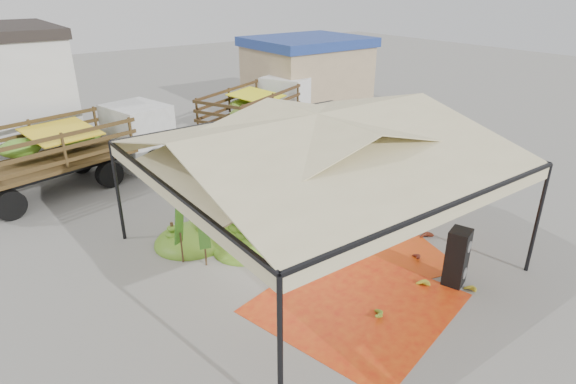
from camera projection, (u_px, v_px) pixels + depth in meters
ground at (314, 253)px, 13.54m from camera, size 90.00×90.00×0.00m
canopy_tent at (317, 141)px, 12.20m from camera, size 8.10×8.10×4.00m
building_tan at (307, 74)px, 27.68m from camera, size 6.30×5.30×4.10m
tarp_left at (356, 303)px, 11.45m from camera, size 5.03×4.88×0.01m
tarp_right at (367, 248)px, 13.79m from camera, size 4.61×4.74×0.01m
banana_heap at (241, 215)px, 14.47m from camera, size 6.22×5.57×1.12m
hand_yellow_a at (469, 289)px, 11.81m from camera, size 0.46×0.39×0.20m
hand_yellow_b at (423, 284)px, 11.99m from camera, size 0.55×0.48×0.22m
hand_red_a at (414, 256)px, 13.22m from camera, size 0.54×0.50×0.19m
hand_red_b at (427, 236)px, 14.23m from camera, size 0.65×0.63×0.23m
hand_green at (374, 312)px, 10.97m from camera, size 0.64×0.64×0.23m
hanging_bunches at (300, 148)px, 13.85m from camera, size 4.74×0.24×0.20m
speaker_stack at (457, 257)px, 11.91m from camera, size 0.67×0.63×1.51m
banana_leaves at (191, 261)px, 13.15m from camera, size 0.96×1.36×3.70m
vendor at (233, 171)px, 17.31m from camera, size 0.59×0.44×1.49m
truck_left at (82, 143)px, 17.72m from camera, size 7.69×4.06×2.51m
truck_right at (264, 104)px, 23.43m from camera, size 7.41×5.13×2.42m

